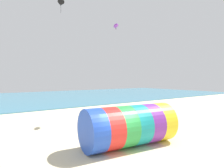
{
  "coord_description": "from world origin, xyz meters",
  "views": [
    {
      "loc": [
        -7.28,
        -9.45,
        4.57
      ],
      "look_at": [
        1.45,
        2.77,
        4.15
      ],
      "focal_mm": 32.0,
      "sensor_mm": 36.0,
      "label": 1
    }
  ],
  "objects_px": {
    "kite_black_delta": "(61,4)",
    "giant_inflatable_tube": "(130,126)",
    "kite_purple_parafoil": "(116,26)",
    "cooler_box": "(167,136)",
    "kite_handler": "(166,124)"
  },
  "relations": [
    {
      "from": "giant_inflatable_tube",
      "to": "kite_black_delta",
      "type": "distance_m",
      "value": 17.18
    },
    {
      "from": "giant_inflatable_tube",
      "to": "kite_purple_parafoil",
      "type": "distance_m",
      "value": 12.42
    },
    {
      "from": "giant_inflatable_tube",
      "to": "kite_purple_parafoil",
      "type": "bearing_deg",
      "value": 59.52
    },
    {
      "from": "kite_handler",
      "to": "cooler_box",
      "type": "relative_size",
      "value": 3.29
    },
    {
      "from": "kite_black_delta",
      "to": "giant_inflatable_tube",
      "type": "bearing_deg",
      "value": -90.18
    },
    {
      "from": "giant_inflatable_tube",
      "to": "kite_purple_parafoil",
      "type": "height_order",
      "value": "kite_purple_parafoil"
    },
    {
      "from": "kite_black_delta",
      "to": "kite_purple_parafoil",
      "type": "height_order",
      "value": "kite_black_delta"
    },
    {
      "from": "kite_handler",
      "to": "cooler_box",
      "type": "xyz_separation_m",
      "value": [
        -0.6,
        -0.55,
        -0.7
      ]
    },
    {
      "from": "giant_inflatable_tube",
      "to": "kite_purple_parafoil",
      "type": "relative_size",
      "value": 5.22
    },
    {
      "from": "kite_handler",
      "to": "cooler_box",
      "type": "bearing_deg",
      "value": -137.11
    },
    {
      "from": "kite_purple_parafoil",
      "to": "giant_inflatable_tube",
      "type": "bearing_deg",
      "value": -120.48
    },
    {
      "from": "kite_handler",
      "to": "cooler_box",
      "type": "distance_m",
      "value": 1.07
    },
    {
      "from": "giant_inflatable_tube",
      "to": "kite_black_delta",
      "type": "relative_size",
      "value": 4.36
    },
    {
      "from": "kite_black_delta",
      "to": "cooler_box",
      "type": "bearing_deg",
      "value": -74.81
    },
    {
      "from": "kite_purple_parafoil",
      "to": "cooler_box",
      "type": "xyz_separation_m",
      "value": [
        -0.87,
        -7.72,
        -10.15
      ]
    }
  ]
}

